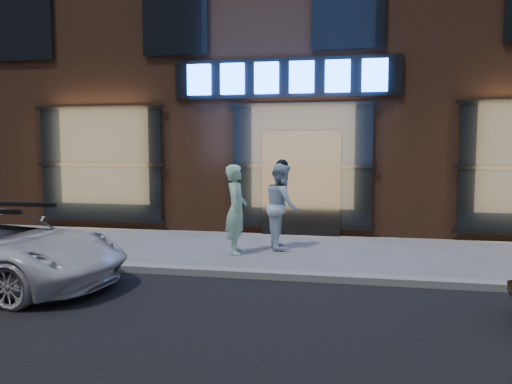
% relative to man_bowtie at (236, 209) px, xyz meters
% --- Properties ---
extents(ground, '(90.00, 90.00, 0.00)m').
position_rel_man_bowtie_xyz_m(ground, '(1.00, -1.70, -0.85)').
color(ground, slate).
rests_on(ground, ground).
extents(curb, '(60.00, 0.25, 0.12)m').
position_rel_man_bowtie_xyz_m(curb, '(1.00, -1.70, -0.79)').
color(curb, gray).
rests_on(curb, ground).
extents(storefront_building, '(30.20, 8.28, 10.30)m').
position_rel_man_bowtie_xyz_m(storefront_building, '(1.00, 6.29, 4.30)').
color(storefront_building, '#54301E').
rests_on(storefront_building, ground).
extents(man_bowtie, '(0.48, 0.67, 1.70)m').
position_rel_man_bowtie_xyz_m(man_bowtie, '(0.00, 0.00, 0.00)').
color(man_bowtie, '#B6F0C4').
rests_on(man_bowtie, ground).
extents(man_cap, '(0.85, 0.98, 1.72)m').
position_rel_man_bowtie_xyz_m(man_cap, '(0.78, 0.68, 0.01)').
color(man_cap, white).
rests_on(man_cap, ground).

